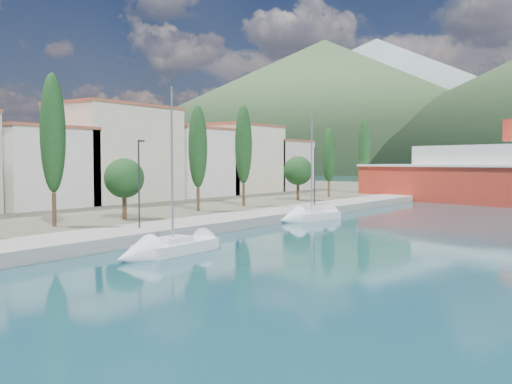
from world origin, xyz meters
The scene contains 7 objects.
quay centered at (-9.00, 26.00, 0.40)m, with size 5.00×88.00×0.80m, color gray.
land_strip centered at (-47.00, 36.00, 0.35)m, with size 70.00×148.00×0.70m, color #565644.
town_buildings centered at (-32.00, 36.91, 5.57)m, with size 9.20×69.20×11.30m.
tree_row centered at (-15.39, 32.33, 6.02)m, with size 3.52×63.60×11.18m.
lamp_posts centered at (-9.00, 14.17, 4.08)m, with size 0.15×46.14×6.06m.
sailboat_near centered at (-2.86, 8.18, 0.29)m, with size 2.34×7.39×10.55m.
sailboat_mid centered at (-5.98, 29.77, 0.30)m, with size 3.62×7.42×10.46m.
Camera 1 is at (20.03, -14.73, 5.34)m, focal length 40.00 mm.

